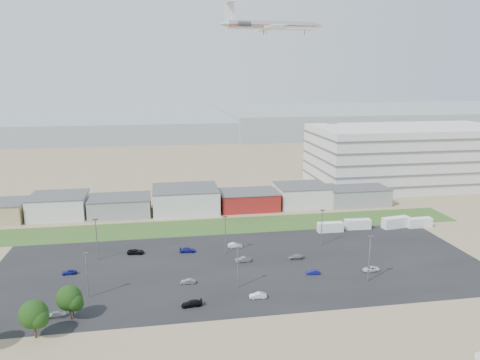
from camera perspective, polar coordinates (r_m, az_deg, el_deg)
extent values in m
plane|color=#8A7958|center=(98.77, -0.53, -15.12)|extent=(700.00, 700.00, 0.00)
cube|color=black|center=(117.35, 0.32, -10.44)|extent=(120.00, 50.00, 0.01)
cube|color=#2D5A22|center=(146.39, -3.83, -5.70)|extent=(160.00, 16.00, 0.02)
cube|color=silver|center=(211.65, 19.81, 2.79)|extent=(80.00, 40.00, 25.00)
imported|color=silver|center=(118.49, 15.65, -10.41)|extent=(4.06, 1.96, 1.12)
imported|color=navy|center=(113.97, 8.88, -11.03)|extent=(3.36, 1.39, 1.08)
imported|color=black|center=(98.95, -5.90, -14.74)|extent=(4.41, 2.11, 1.24)
imported|color=#A5A5AA|center=(108.60, -6.36, -12.19)|extent=(3.40, 1.40, 1.10)
imported|color=navy|center=(119.64, -20.09, -10.49)|extent=(3.37, 1.45, 1.13)
imported|color=navy|center=(126.46, -6.41, -8.47)|extent=(4.43, 2.12, 1.25)
imported|color=#595B5E|center=(119.60, 0.38, -9.64)|extent=(4.02, 1.57, 1.30)
imported|color=black|center=(127.55, -12.60, -8.53)|extent=(4.61, 2.50, 1.23)
imported|color=#A5A5AA|center=(101.19, -21.36, -15.00)|extent=(3.86, 1.85, 1.09)
imported|color=silver|center=(128.92, -0.61, -7.96)|extent=(4.02, 1.75, 1.29)
imported|color=#A5A5AA|center=(122.17, 6.75, -9.28)|extent=(4.04, 1.80, 1.15)
imported|color=silver|center=(101.74, 2.20, -13.88)|extent=(3.72, 1.51, 1.20)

